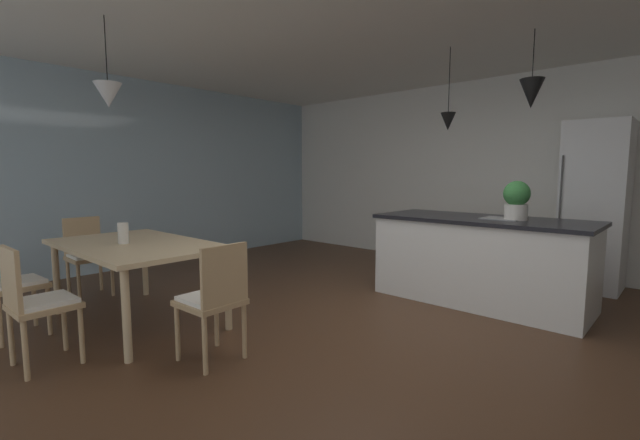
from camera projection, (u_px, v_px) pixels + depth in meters
name	position (u px, v px, depth m)	size (l,w,h in m)	color
ground_plane	(373.00, 334.00, 3.62)	(10.00, 8.40, 0.04)	#4C301E
wall_back_kitchen	(509.00, 174.00, 5.87)	(10.00, 0.12, 2.70)	white
window_wall_left_glazing	(148.00, 174.00, 6.18)	(0.06, 8.40, 2.70)	#9EB7C6
dining_table	(136.00, 250.00, 3.80)	(1.73, 1.03, 0.73)	#D1B284
chair_near_left	(9.00, 282.00, 3.43)	(0.43, 0.43, 0.87)	tan
chair_kitchen_end	(214.00, 298.00, 3.00)	(0.41, 0.41, 0.87)	tan
chair_near_right	(36.00, 301.00, 2.91)	(0.41, 0.41, 0.87)	tan
chair_window_end	(87.00, 253.00, 4.65)	(0.40, 0.40, 0.87)	tan
kitchen_island	(480.00, 259.00, 4.42)	(2.13, 0.92, 0.91)	white
refrigerator	(594.00, 206.00, 4.88)	(0.64, 0.67, 1.95)	silver
pendant_over_table	(108.00, 95.00, 3.63)	(0.23, 0.23, 0.77)	black
pendant_over_island_main	(448.00, 121.00, 4.53)	(0.16, 0.16, 0.88)	black
pendant_over_island_aux	(531.00, 94.00, 3.96)	(0.22, 0.22, 0.73)	black
potted_plant_on_island	(516.00, 200.00, 4.12)	(0.25, 0.25, 0.39)	beige
vase_on_dining_table	(123.00, 233.00, 3.74)	(0.09, 0.09, 0.19)	silver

